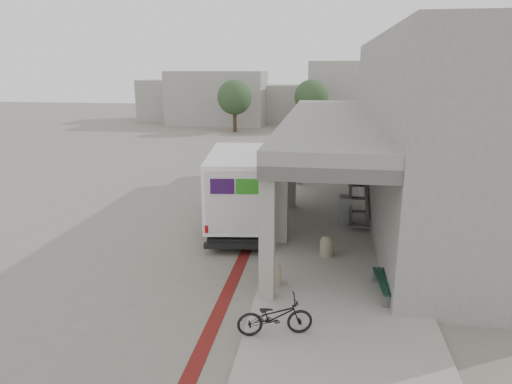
% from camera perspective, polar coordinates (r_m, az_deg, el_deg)
% --- Properties ---
extents(ground, '(120.00, 120.00, 0.00)m').
position_cam_1_polar(ground, '(15.70, -4.66, -6.72)').
color(ground, '#6B665C').
rests_on(ground, ground).
extents(bike_lane_stripe, '(0.35, 40.00, 0.01)m').
position_cam_1_polar(bike_lane_stripe, '(17.36, 0.07, -4.46)').
color(bike_lane_stripe, '#5F1513').
rests_on(bike_lane_stripe, ground).
extents(sidewalk, '(4.40, 28.00, 0.12)m').
position_cam_1_polar(sidewalk, '(15.31, 10.19, -7.27)').
color(sidewalk, gray).
rests_on(sidewalk, ground).
extents(transit_building, '(7.60, 17.00, 7.00)m').
position_cam_1_polar(transit_building, '(19.12, 18.96, 7.05)').
color(transit_building, gray).
rests_on(transit_building, ground).
extents(distant_backdrop, '(28.00, 10.00, 6.50)m').
position_cam_1_polar(distant_backdrop, '(50.53, 1.55, 11.72)').
color(distant_backdrop, gray).
rests_on(distant_backdrop, ground).
extents(tree_left, '(3.20, 3.20, 4.80)m').
position_cam_1_polar(tree_left, '(43.07, -2.70, 11.72)').
color(tree_left, '#38281C').
rests_on(tree_left, ground).
extents(tree_mid, '(3.20, 3.20, 4.80)m').
position_cam_1_polar(tree_mid, '(44.25, 6.94, 11.72)').
color(tree_mid, '#38281C').
rests_on(tree_mid, ground).
extents(tree_right, '(3.20, 3.20, 4.80)m').
position_cam_1_polar(tree_right, '(43.73, 17.63, 11.09)').
color(tree_right, '#38281C').
rests_on(tree_right, ground).
extents(fedex_truck, '(2.94, 7.02, 2.90)m').
position_cam_1_polar(fedex_truck, '(17.54, -1.93, 1.01)').
color(fedex_truck, black).
rests_on(fedex_truck, ground).
extents(bench, '(0.48, 1.66, 0.39)m').
position_cam_1_polar(bench, '(12.63, 15.76, -11.04)').
color(bench, slate).
rests_on(bench, sidewalk).
extents(bollard_near, '(0.42, 0.42, 0.63)m').
position_cam_1_polar(bollard_near, '(12.70, 2.26, -10.08)').
color(bollard_near, gray).
rests_on(bollard_near, sidewalk).
extents(bollard_far, '(0.43, 0.43, 0.65)m').
position_cam_1_polar(bollard_far, '(14.65, 8.82, -6.65)').
color(bollard_far, gray).
rests_on(bollard_far, sidewalk).
extents(utility_cabinet, '(0.47, 0.62, 1.02)m').
position_cam_1_polar(utility_cabinet, '(17.79, 11.06, -2.14)').
color(utility_cabinet, gray).
rests_on(utility_cabinet, sidewalk).
extents(bicycle_black, '(1.78, 1.01, 0.89)m').
position_cam_1_polar(bicycle_black, '(10.45, 2.38, -15.26)').
color(bicycle_black, black).
rests_on(bicycle_black, sidewalk).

